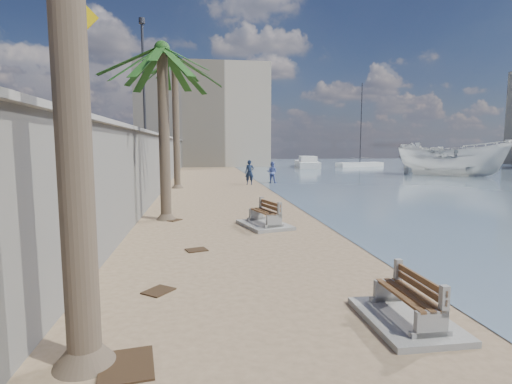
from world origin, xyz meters
TOP-DOWN VIEW (x-y plane):
  - ground_plane at (0.00, 0.00)m, footprint 140.00×140.00m
  - seawall at (-5.20, 20.00)m, footprint 0.45×70.00m
  - wall_cap at (-5.20, 20.00)m, footprint 0.80×70.00m
  - end_building at (-2.00, 52.00)m, footprint 18.00×12.00m
  - bench_near at (0.81, -1.70)m, footprint 1.31×1.91m
  - bench_far at (-0.26, 6.44)m, footprint 1.96×2.43m
  - palm_mid at (-3.91, 8.31)m, footprint 5.00×5.00m
  - palm_back at (-4.13, 20.17)m, footprint 5.00×5.00m
  - pedestrian_sign at (-5.00, 1.50)m, footprint 0.78×0.07m
  - streetlight at (-5.10, 12.00)m, footprint 0.28×0.28m
  - person_a at (1.09, 21.85)m, footprint 0.85×0.67m
  - person_b at (3.00, 23.03)m, footprint 1.09×1.00m
  - boat_cruiser at (21.33, 27.73)m, footprint 5.35×5.34m
  - yacht_near at (26.36, 40.12)m, footprint 10.22×12.07m
  - yacht_far at (11.63, 44.53)m, footprint 4.14×9.68m
  - sailboat_west at (18.98, 44.20)m, footprint 7.00×3.46m
  - debris_a at (-3.56, -2.43)m, footprint 0.83×0.97m
  - debris_b at (-3.42, 0.32)m, footprint 0.70×0.73m
  - debris_c at (-3.71, 8.16)m, footprint 0.88×0.86m
  - debris_d at (-2.69, 3.42)m, footprint 0.68×0.60m

SIDE VIEW (x-z plane):
  - ground_plane at x=0.00m, z-range 0.00..0.00m
  - debris_a at x=-3.56m, z-range 0.00..0.03m
  - debris_b at x=-3.42m, z-range 0.00..0.03m
  - debris_c at x=-3.71m, z-range 0.00..0.03m
  - debris_d at x=-2.69m, z-range 0.00..0.03m
  - bench_near at x=0.81m, z-range -0.05..0.75m
  - yacht_near at x=26.36m, z-range -0.40..1.10m
  - yacht_far at x=11.63m, z-range -0.40..1.10m
  - sailboat_west at x=18.98m, z-range -5.28..5.98m
  - bench_far at x=-0.26m, z-range -0.06..0.83m
  - person_b at x=3.00m, z-range 0.00..1.84m
  - person_a at x=1.09m, z-range 0.00..2.11m
  - seawall at x=-5.20m, z-range 0.00..3.50m
  - boat_cruiser at x=21.33m, z-range -0.40..3.99m
  - wall_cap at x=-5.20m, z-range 3.49..3.61m
  - pedestrian_sign at x=-5.00m, z-range 3.95..6.35m
  - palm_mid at x=-3.91m, z-range 2.75..10.21m
  - streetlight at x=-5.10m, z-range 4.08..9.21m
  - end_building at x=-2.00m, z-range 0.00..14.00m
  - palm_back at x=-4.13m, z-range 3.72..13.26m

